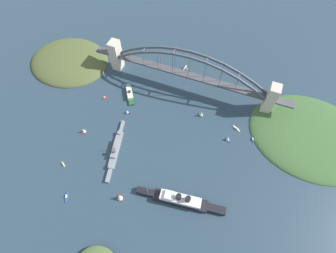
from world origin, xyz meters
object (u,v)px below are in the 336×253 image
object	(u,v)px
small_boat_2	(120,197)
small_boat_8	(237,129)
small_boat_7	(201,114)
small_boat_1	(228,139)
naval_cruiser	(115,150)
small_boat_6	(63,164)
small_boat_4	(105,98)
harbor_ferry_steamer	(130,94)
harbor_arch_bridge	(188,75)
small_boat_0	(127,112)
small_boat_9	(253,139)
small_boat_5	(66,197)
seaplane_taxiing_near_bridge	(186,68)
ocean_liner	(181,200)
small_boat_3	(84,131)

from	to	relation	value
small_boat_2	small_boat_8	distance (m)	172.76
small_boat_7	small_boat_1	bearing A→B (deg)	151.14
naval_cruiser	small_boat_6	size ratio (longest dim) A/B	10.24
small_boat_1	small_boat_4	xyz separation A→B (m)	(181.92, -3.25, -2.91)
harbor_ferry_steamer	small_boat_2	distance (m)	150.19
harbor_arch_bridge	small_boat_2	distance (m)	185.61
harbor_ferry_steamer	small_boat_0	bearing A→B (deg)	109.40
naval_cruiser	small_boat_9	distance (m)	176.90
small_boat_0	small_boat_1	size ratio (longest dim) A/B	0.84
small_boat_5	harbor_arch_bridge	bearing A→B (deg)	-110.27
small_boat_4	small_boat_9	size ratio (longest dim) A/B	0.85
seaplane_taxiing_near_bridge	small_boat_2	distance (m)	217.34
small_boat_8	small_boat_9	xyz separation A→B (m)	(-23.03, 8.09, -0.06)
small_boat_8	harbor_arch_bridge	bearing A→B (deg)	-27.61
small_boat_7	harbor_arch_bridge	bearing A→B (deg)	-50.25
naval_cruiser	small_boat_7	world-z (taller)	naval_cruiser
naval_cruiser	small_boat_1	world-z (taller)	naval_cruiser
small_boat_6	small_boat_7	distance (m)	188.36
small_boat_5	ocean_liner	bearing A→B (deg)	-160.71
ocean_liner	small_boat_1	xyz separation A→B (m)	(-30.24, -96.38, -1.86)
naval_cruiser	seaplane_taxiing_near_bridge	distance (m)	169.40
naval_cruiser	ocean_liner	bearing A→B (deg)	163.09
harbor_ferry_steamer	small_boat_9	distance (m)	180.77
small_boat_8	small_boat_9	bearing A→B (deg)	160.66
naval_cruiser	small_boat_0	distance (m)	58.97
naval_cruiser	small_boat_0	xyz separation A→B (m)	(11.89, -57.75, 0.14)
ocean_liner	seaplane_taxiing_near_bridge	xyz separation A→B (m)	(62.01, -195.31, -3.50)
naval_cruiser	small_boat_9	size ratio (longest dim) A/B	9.11
small_boat_6	small_boat_8	world-z (taller)	small_boat_8
small_boat_4	small_boat_3	bearing A→B (deg)	92.43
small_boat_0	small_boat_5	world-z (taller)	small_boat_0
harbor_ferry_steamer	small_boat_5	distance (m)	160.70
seaplane_taxiing_near_bridge	small_boat_3	bearing A→B (deg)	60.87
harbor_arch_bridge	small_boat_7	size ratio (longest dim) A/B	30.11
small_boat_2	small_boat_7	size ratio (longest dim) A/B	1.26
ocean_liner	small_boat_2	distance (m)	68.57
small_boat_5	small_boat_8	distance (m)	226.68
ocean_liner	seaplane_taxiing_near_bridge	world-z (taller)	ocean_liner
naval_cruiser	small_boat_6	bearing A→B (deg)	37.84
small_boat_6	seaplane_taxiing_near_bridge	bearing A→B (deg)	-112.96
small_boat_7	ocean_liner	bearing A→B (deg)	96.26
harbor_ferry_steamer	small_boat_3	distance (m)	83.70
harbor_arch_bridge	small_boat_9	distance (m)	122.67
harbor_arch_bridge	small_boat_7	distance (m)	58.15
small_boat_1	small_boat_0	bearing A→B (deg)	3.64
harbor_ferry_steamer	small_boat_6	xyz separation A→B (m)	(28.76, 127.71, -1.92)
seaplane_taxiing_near_bridge	small_boat_1	xyz separation A→B (m)	(-92.25, 98.92, 1.64)
small_boat_1	small_boat_5	world-z (taller)	small_boat_1
harbor_ferry_steamer	small_boat_4	bearing A→B (deg)	29.79
seaplane_taxiing_near_bridge	small_boat_3	size ratio (longest dim) A/B	1.24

